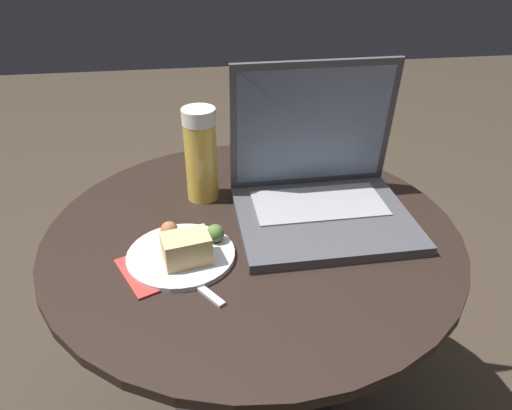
{
  "coord_description": "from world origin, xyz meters",
  "views": [
    {
      "loc": [
        -0.1,
        -0.74,
        1.04
      ],
      "look_at": [
        0.0,
        -0.03,
        0.61
      ],
      "focal_mm": 35.0,
      "sensor_mm": 36.0,
      "label": 1
    }
  ],
  "objects": [
    {
      "name": "napkin",
      "position": [
        -0.14,
        -0.08,
        0.54
      ],
      "size": [
        0.19,
        0.17,
        0.0
      ],
      "color": "#B7332D",
      "rests_on": "table"
    },
    {
      "name": "table",
      "position": [
        0.0,
        0.0,
        0.41
      ],
      "size": [
        0.74,
        0.74,
        0.54
      ],
      "color": "black",
      "rests_on": "ground_plane"
    },
    {
      "name": "fork",
      "position": [
        -0.13,
        -0.11,
        0.54
      ],
      "size": [
        0.12,
        0.16,
        0.0
      ],
      "color": "#B2B2B7",
      "rests_on": "table"
    },
    {
      "name": "laptop",
      "position": [
        0.13,
        0.04,
        0.59
      ],
      "size": [
        0.31,
        0.26,
        0.27
      ],
      "color": "#47474C",
      "rests_on": "table"
    },
    {
      "name": "snack_plate",
      "position": [
        -0.12,
        -0.07,
        0.56
      ],
      "size": [
        0.18,
        0.18,
        0.06
      ],
      "color": "silver",
      "rests_on": "table"
    },
    {
      "name": "beer_glass",
      "position": [
        -0.08,
        0.13,
        0.63
      ],
      "size": [
        0.06,
        0.06,
        0.18
      ],
      "color": "gold",
      "rests_on": "table"
    }
  ]
}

